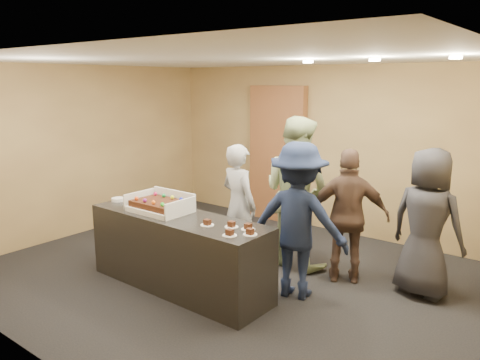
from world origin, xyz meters
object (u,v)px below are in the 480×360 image
at_px(serving_counter, 179,252).
at_px(person_sage_man, 296,192).
at_px(person_brown_extra, 348,216).
at_px(plate_stack, 118,199).
at_px(cake_box, 161,207).
at_px(person_navy_man, 298,221).
at_px(person_dark_suit, 427,223).
at_px(sheet_cake, 159,203).
at_px(storage_cabinet, 277,155).
at_px(person_server_grey, 239,205).

relative_size(serving_counter, person_sage_man, 1.19).
bearing_deg(person_brown_extra, serving_counter, 15.69).
relative_size(serving_counter, plate_stack, 14.48).
relative_size(cake_box, person_navy_man, 0.41).
xyz_separation_m(person_navy_man, person_dark_suit, (1.16, 0.91, -0.03)).
relative_size(cake_box, sheet_cake, 1.17).
distance_m(sheet_cake, person_sage_man, 1.82).
bearing_deg(person_sage_man, storage_cabinet, -42.86).
bearing_deg(plate_stack, person_brown_extra, 28.45).
xyz_separation_m(person_brown_extra, person_dark_suit, (0.87, 0.20, 0.03)).
bearing_deg(person_navy_man, person_sage_man, -70.86).
bearing_deg(cake_box, plate_stack, -178.14).
height_order(sheet_cake, person_dark_suit, person_dark_suit).
distance_m(cake_box, person_brown_extra, 2.28).
bearing_deg(person_sage_man, person_dark_suit, -170.02).
relative_size(serving_counter, cake_box, 3.25).
bearing_deg(sheet_cake, storage_cabinet, 96.08).
bearing_deg(storage_cabinet, person_server_grey, -70.21).
relative_size(cake_box, person_server_grey, 0.45).
height_order(storage_cabinet, person_dark_suit, storage_cabinet).
bearing_deg(sheet_cake, person_dark_suit, 31.04).
relative_size(storage_cabinet, person_sage_man, 1.18).
bearing_deg(sheet_cake, serving_counter, 0.00).
height_order(plate_stack, person_navy_man, person_navy_man).
relative_size(serving_counter, person_navy_man, 1.34).
xyz_separation_m(sheet_cake, person_brown_extra, (1.81, 1.42, -0.17)).
bearing_deg(person_dark_suit, person_brown_extra, 21.39).
height_order(serving_counter, plate_stack, plate_stack).
xyz_separation_m(sheet_cake, person_server_grey, (0.40, 1.04, -0.17)).
bearing_deg(person_brown_extra, storage_cabinet, -65.37).
height_order(serving_counter, person_server_grey, person_server_grey).
xyz_separation_m(serving_counter, plate_stack, (-1.11, 0.00, 0.47)).
height_order(storage_cabinet, person_navy_man, storage_cabinet).
xyz_separation_m(storage_cabinet, person_server_grey, (0.73, -2.03, -0.36)).
bearing_deg(person_navy_man, person_brown_extra, -125.44).
distance_m(person_sage_man, person_navy_man, 0.96).
bearing_deg(person_sage_man, plate_stack, 46.40).
bearing_deg(serving_counter, person_server_grey, 85.63).
xyz_separation_m(cake_box, person_navy_man, (1.52, 0.68, -0.05)).
relative_size(sheet_cake, person_sage_man, 0.31).
distance_m(sheet_cake, person_server_grey, 1.13).
xyz_separation_m(serving_counter, person_navy_man, (1.21, 0.71, 0.45)).
bearing_deg(person_server_grey, serving_counter, 96.79).
xyz_separation_m(person_navy_man, person_brown_extra, (0.29, 0.71, -0.06)).
height_order(storage_cabinet, sheet_cake, storage_cabinet).
bearing_deg(sheet_cake, person_brown_extra, 38.07).
height_order(person_server_grey, person_navy_man, person_navy_man).
xyz_separation_m(sheet_cake, person_sage_man, (1.01, 1.51, 0.01)).
bearing_deg(cake_box, person_server_grey, 68.41).
bearing_deg(person_dark_suit, person_sage_man, 12.16).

